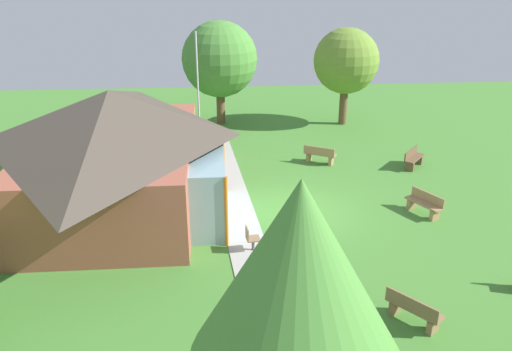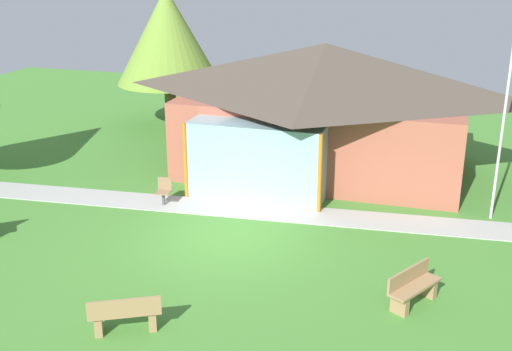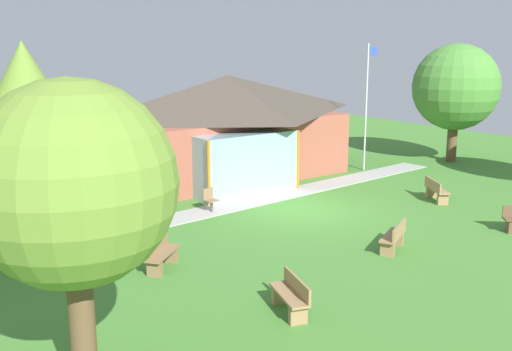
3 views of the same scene
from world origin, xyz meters
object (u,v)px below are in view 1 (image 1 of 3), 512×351
bench_mid_left (413,310)px  bench_front_right (413,159)px  pavilion (118,147)px  flagpole (198,88)px  bench_front_center (424,204)px  patio_chair_west (251,239)px  tree_west_hedge (298,275)px  tree_far_east (346,61)px  tree_east_hedge (220,59)px  bench_mid_right (320,155)px

bench_mid_left → bench_front_right: size_ratio=1.01×
pavilion → bench_front_right: pavilion is taller
bench_mid_left → bench_front_right: same height
flagpole → bench_front_center: 11.73m
patio_chair_west → bench_front_center: bearing=101.5°
pavilion → bench_mid_left: 11.94m
tree_west_hedge → pavilion: bearing=22.8°
tree_west_hedge → tree_far_east: bearing=-15.8°
flagpole → tree_east_hedge: size_ratio=1.00×
tree_far_east → tree_west_hedge: 22.82m
bench_front_center → pavilion: bearing=53.3°
bench_front_center → tree_far_east: tree_far_east is taller
flagpole → patio_chair_west: (-9.75, -1.83, -2.83)m
flagpole → bench_mid_right: (-1.95, -5.63, -2.84)m
bench_mid_left → bench_mid_right: same height
bench_mid_left → flagpole: bearing=163.4°
flagpole → tree_east_hedge: same height
flagpole → tree_far_east: flagpole is taller
tree_far_east → tree_west_hedge: bearing=164.2°
tree_far_east → bench_mid_left: bearing=172.2°
flagpole → tree_west_hedge: bearing=-173.4°
bench_front_center → tree_far_east: (11.98, 0.26, 3.26)m
bench_mid_left → tree_west_hedge: (-3.76, 3.73, 3.73)m
patio_chair_west → tree_far_east: (14.16, -6.41, 3.24)m
pavilion → tree_west_hedge: bearing=-157.2°
bench_mid_right → tree_far_east: size_ratio=0.27×
tree_far_east → patio_chair_west: bearing=155.6°
bench_front_right → tree_east_hedge: bearing=-91.5°
flagpole → patio_chair_west: size_ratio=6.86×
bench_mid_right → tree_east_hedge: bearing=152.8°
bench_front_right → patio_chair_west: 10.62m
pavilion → bench_mid_right: (3.85, -8.53, -1.95)m
bench_mid_right → bench_front_right: size_ratio=1.06×
flagpole → bench_mid_left: (-13.79, -5.76, -2.84)m
bench_front_right → tree_west_hedge: tree_west_hedge is taller
bench_mid_left → bench_front_center: same height
flagpole → bench_front_right: flagpole is taller
pavilion → bench_mid_right: bearing=-65.7°
patio_chair_west → tree_far_east: 15.88m
patio_chair_west → bench_mid_right: bearing=147.4°
pavilion → bench_mid_right: 9.56m
bench_front_center → tree_west_hedge: tree_west_hedge is taller
patio_chair_west → tree_west_hedge: tree_west_hedge is taller
bench_front_center → patio_chair_west: size_ratio=1.78×
pavilion → tree_east_hedge: bearing=-20.2°
bench_front_center → tree_far_east: 12.42m
pavilion → patio_chair_west: pavilion is taller
patio_chair_west → tree_west_hedge: bearing=-5.1°
pavilion → tree_east_hedge: size_ratio=1.79×
flagpole → bench_front_right: (-2.79, -9.85, -2.84)m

